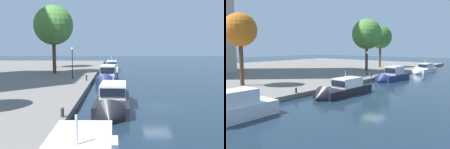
# 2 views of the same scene
# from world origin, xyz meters

# --- Properties ---
(ground_plane) EXTENTS (220.00, 220.00, 0.00)m
(ground_plane) POSITION_xyz_m (0.00, 0.00, 0.00)
(ground_plane) COLOR #192838
(motor_yacht_2) EXTENTS (9.74, 3.17, 4.14)m
(motor_yacht_2) POSITION_xyz_m (-1.18, 4.07, 0.57)
(motor_yacht_2) COLOR black
(motor_yacht_2) RESTS_ON ground_plane
(motor_yacht_3) EXTENTS (9.09, 3.27, 4.43)m
(motor_yacht_3) POSITION_xyz_m (15.44, 5.01, 0.68)
(motor_yacht_3) COLOR navy
(motor_yacht_3) RESTS_ON ground_plane
(motor_yacht_4) EXTENTS (10.52, 2.82, 4.27)m
(motor_yacht_4) POSITION_xyz_m (32.32, 4.70, 0.58)
(motor_yacht_4) COLOR white
(motor_yacht_4) RESTS_ON ground_plane
(mooring_bollard_0) EXTENTS (0.27, 0.27, 0.69)m
(mooring_bollard_0) POSITION_xyz_m (-5.74, 7.54, 0.96)
(mooring_bollard_0) COLOR #2D2D33
(mooring_bollard_0) RESTS_ON dock_promenade
(mooring_bollard_1) EXTENTS (0.26, 0.26, 0.83)m
(mooring_bollard_1) POSITION_xyz_m (13.17, 7.95, 1.03)
(mooring_bollard_1) COLOR #2D2D33
(mooring_bollard_1) RESTS_ON dock_promenade
(lamp_post) EXTENTS (0.38, 0.38, 4.60)m
(lamp_post) POSITION_xyz_m (15.49, 10.29, 3.32)
(lamp_post) COLOR black
(lamp_post) RESTS_ON dock_promenade
(tree_0) EXTENTS (6.86, 6.86, 11.85)m
(tree_0) POSITION_xyz_m (22.24, 14.47, 9.11)
(tree_0) COLOR #4C3823
(tree_0) RESTS_ON dock_promenade
(tree_2) EXTENTS (6.22, 6.22, 11.29)m
(tree_2) POSITION_xyz_m (34.31, 17.46, 8.79)
(tree_2) COLOR #4C3823
(tree_2) RESTS_ON dock_promenade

